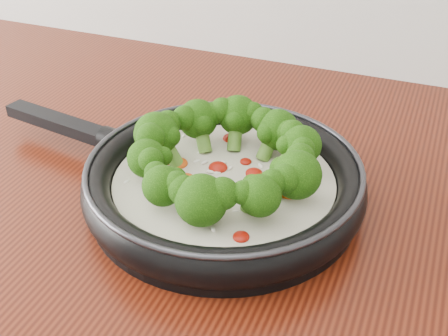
% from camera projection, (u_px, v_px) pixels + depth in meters
% --- Properties ---
extents(skillet, '(0.55, 0.38, 0.10)m').
position_uv_depth(skillet, '(222.00, 176.00, 0.68)').
color(skillet, black).
rests_on(skillet, counter).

